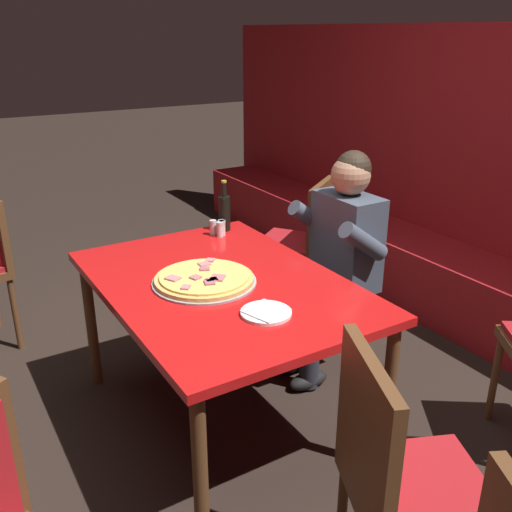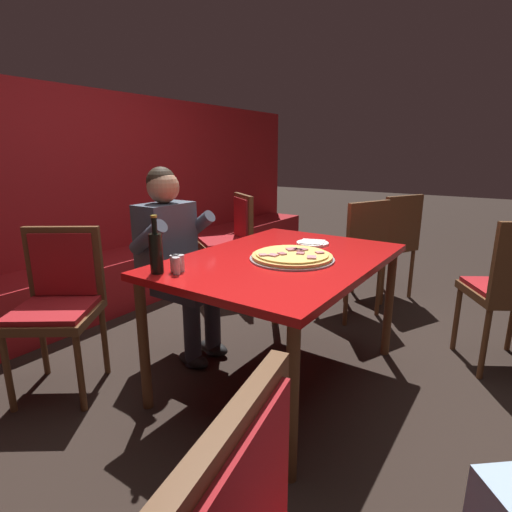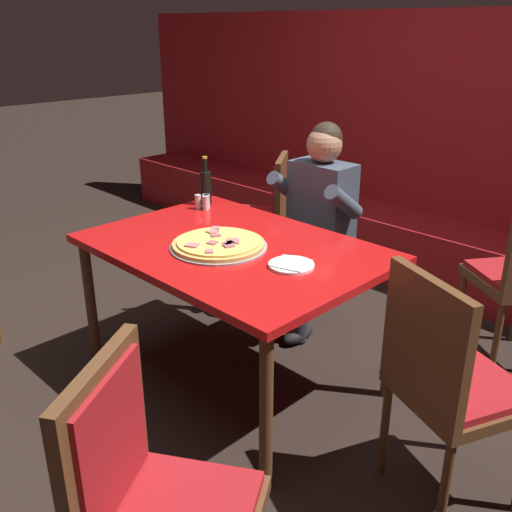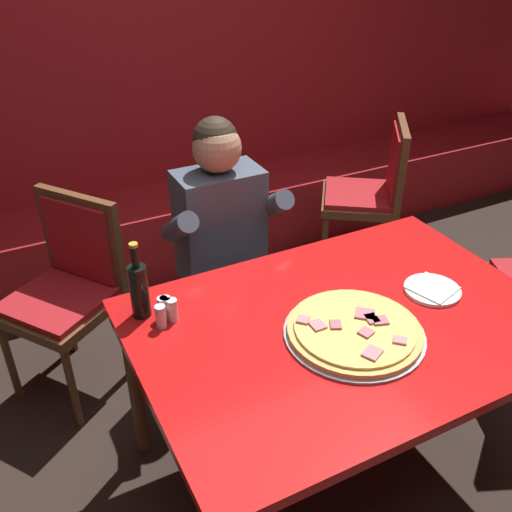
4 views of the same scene
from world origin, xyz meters
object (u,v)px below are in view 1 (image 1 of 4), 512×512
object	(u,v)px
shaker_red_pepper_flakes	(213,228)
shaker_parmesan	(220,230)
dining_chair_by_booth	(302,237)
main_dining_table	(221,295)
plate_white_paper	(266,312)
beer_bottle	(225,212)
pizza	(204,279)
dining_chair_far_left	(400,474)
shaker_black_pepper	(221,228)
shaker_oregano	(222,229)
diner_seated_blue_shirt	(334,256)

from	to	relation	value
shaker_red_pepper_flakes	shaker_parmesan	world-z (taller)	same
dining_chair_by_booth	shaker_parmesan	bearing A→B (deg)	-71.79
main_dining_table	plate_white_paper	bearing A→B (deg)	-0.12
plate_white_paper	shaker_parmesan	size ratio (longest dim) A/B	2.44
beer_bottle	shaker_red_pepper_flakes	world-z (taller)	beer_bottle
pizza	dining_chair_far_left	bearing A→B (deg)	3.14
main_dining_table	shaker_black_pepper	world-z (taller)	shaker_black_pepper
shaker_black_pepper	dining_chair_far_left	bearing A→B (deg)	-10.21
main_dining_table	beer_bottle	size ratio (longest dim) A/B	4.99
plate_white_paper	shaker_oregano	world-z (taller)	shaker_oregano
main_dining_table	dining_chair_by_booth	distance (m)	1.30
beer_bottle	dining_chair_far_left	bearing A→B (deg)	-11.54
main_dining_table	dining_chair_by_booth	world-z (taller)	dining_chair_by_booth
beer_bottle	shaker_parmesan	bearing A→B (deg)	-42.25
main_dining_table	shaker_red_pepper_flakes	bearing A→B (deg)	155.75
plate_white_paper	shaker_parmesan	distance (m)	0.97
shaker_oregano	shaker_red_pepper_flakes	size ratio (longest dim) A/B	1.00
shaker_parmesan	dining_chair_far_left	world-z (taller)	dining_chair_far_left
shaker_oregano	shaker_red_pepper_flakes	xyz separation A→B (m)	(-0.03, -0.04, 0.00)
shaker_red_pepper_flakes	dining_chair_by_booth	world-z (taller)	dining_chair_by_booth
pizza	plate_white_paper	size ratio (longest dim) A/B	2.27
plate_white_paper	beer_bottle	xyz separation A→B (m)	(-1.01, 0.36, 0.10)
pizza	plate_white_paper	xyz separation A→B (m)	(0.41, 0.07, -0.01)
shaker_oregano	dining_chair_by_booth	distance (m)	0.80
main_dining_table	shaker_oregano	size ratio (longest dim) A/B	16.95
beer_bottle	dining_chair_by_booth	distance (m)	0.76
plate_white_paper	dining_chair_far_left	xyz separation A→B (m)	(0.79, -0.01, -0.21)
pizza	shaker_red_pepper_flakes	bearing A→B (deg)	149.03
plate_white_paper	shaker_parmesan	bearing A→B (deg)	163.14
pizza	dining_chair_by_booth	bearing A→B (deg)	124.66
plate_white_paper	beer_bottle	size ratio (longest dim) A/B	0.72
shaker_parmesan	beer_bottle	bearing A→B (deg)	137.75
shaker_red_pepper_flakes	dining_chair_by_booth	distance (m)	0.83
shaker_oregano	main_dining_table	bearing A→B (deg)	-28.82
main_dining_table	dining_chair_by_booth	bearing A→B (deg)	127.29
main_dining_table	shaker_red_pepper_flakes	world-z (taller)	shaker_red_pepper_flakes
beer_bottle	plate_white_paper	bearing A→B (deg)	-19.56
shaker_oregano	dining_chair_far_left	size ratio (longest dim) A/B	0.09
shaker_black_pepper	diner_seated_blue_shirt	bearing A→B (deg)	44.87
main_dining_table	shaker_oregano	distance (m)	0.64
main_dining_table	shaker_parmesan	distance (m)	0.61
shaker_oregano	shaker_black_pepper	size ratio (longest dim) A/B	1.00
diner_seated_blue_shirt	beer_bottle	bearing A→B (deg)	-142.47
pizza	dining_chair_by_booth	xyz separation A→B (m)	(-0.76, 1.10, -0.24)
shaker_parmesan	shaker_red_pepper_flakes	bearing A→B (deg)	-160.79
shaker_oregano	dining_chair_by_booth	size ratio (longest dim) A/B	0.09
shaker_red_pepper_flakes	dining_chair_far_left	world-z (taller)	dining_chair_far_left
dining_chair_by_booth	shaker_red_pepper_flakes	bearing A→B (deg)	-75.47
main_dining_table	shaker_black_pepper	xyz separation A→B (m)	(-0.56, 0.30, 0.11)
shaker_oregano	shaker_parmesan	xyz separation A→B (m)	(0.01, -0.02, 0.00)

